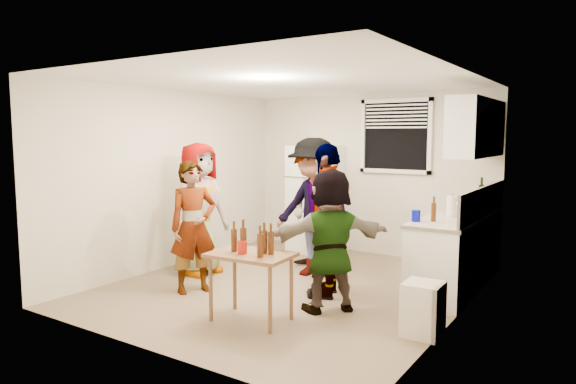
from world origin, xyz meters
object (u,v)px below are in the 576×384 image
Objects in this scene: guest_back_right at (313,276)px; guest_back_left at (319,270)px; wine_bottle at (481,206)px; refrigerator at (315,199)px; red_cup at (242,254)px; beer_bottle_counter at (433,221)px; beer_bottle_table at (243,253)px; guest_orange at (329,310)px; blue_cup at (416,222)px; trash_bin at (423,309)px; guest_black at (327,295)px; kettle at (461,211)px; guest_grey at (200,273)px; serving_table at (251,320)px; guest_stripe at (195,291)px.

guest_back_left is at bearing 114.05° from guest_back_right.
refrigerator is at bearing -175.26° from wine_bottle.
red_cup is 1.98m from guest_back_right.
beer_bottle_counter is 1.62× the size of red_cup.
guest_back_right is at bearing -60.66° from refrigerator.
wine_bottle is 3.64m from beer_bottle_table.
red_cup is 1.18m from guest_orange.
blue_cup is 0.07× the size of guest_back_right.
trash_bin is 0.29× the size of guest_black.
kettle reaches higher than trash_bin.
refrigerator is 2.95m from guest_orange.
guest_back_left is at bearing -46.26° from guest_grey.
guest_black is (0.24, 1.14, 0.00)m from serving_table.
trash_bin reaches higher than guest_stripe.
red_cup is at bearing -74.15° from guest_back_right.
red_cup reaches higher than guest_stripe.
kettle is at bearing 29.45° from guest_back_left.
guest_orange is at bearing -44.28° from guest_back_left.
trash_bin is at bearing -61.39° from kettle.
blue_cup is 3.00m from guest_grey.
beer_bottle_table is at bearing -85.02° from guest_stripe.
trash_bin is (0.27, -1.09, -0.65)m from beer_bottle_counter.
red_cup is at bearing -127.18° from blue_cup.
beer_bottle_counter is (-0.15, -1.61, 0.00)m from wine_bottle.
beer_bottle_counter is 2.91m from guest_stripe.
blue_cup is (-0.21, -1.09, 0.00)m from kettle.
trash_bin is at bearing 47.75° from guest_black.
trash_bin is 0.29× the size of guest_back_left.
guest_orange is (0.57, 0.76, -0.69)m from red_cup.
kettle is at bearing -98.82° from wine_bottle.
guest_back_left reaches higher than guest_stripe.
guest_stripe is (-1.09, 0.43, -0.69)m from beer_bottle_table.
trash_bin is at bearing -66.43° from blue_cup.
guest_grey is at bearing -105.87° from guest_black.
trash_bin is (0.43, -0.98, -0.65)m from blue_cup.
wine_bottle is 0.19× the size of guest_orange.
wine_bottle is at bearing -49.74° from guest_grey.
red_cup is 2.07m from guest_grey.
blue_cup is (-0.31, -1.73, 0.00)m from wine_bottle.
blue_cup reaches higher than trash_bin.
guest_back_right reaches higher than guest_black.
beer_bottle_table is 0.14× the size of guest_black.
refrigerator is at bearing -165.02° from guest_black.
red_cup is at bearing -119.67° from guest_grey.
guest_back_right is (-0.25, 1.84, -0.69)m from red_cup.
refrigerator is at bearing 149.14° from beer_bottle_counter.
blue_cup is at bearing 53.13° from serving_table.
guest_grey is (-0.63, -2.01, -0.85)m from refrigerator.
wine_bottle is at bearing 84.68° from beer_bottle_counter.
wine_bottle is 0.58× the size of trash_bin.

